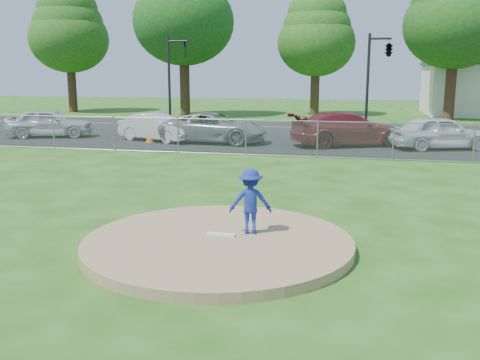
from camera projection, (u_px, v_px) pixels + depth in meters
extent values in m
plane|color=#1D4C10|center=(286.00, 165.00, 20.31)|extent=(120.00, 120.00, 0.00)
cylinder|color=#90754E|center=(218.00, 243.00, 10.73)|extent=(5.40, 5.40, 0.20)
cube|color=white|center=(221.00, 235.00, 10.89)|extent=(0.60, 0.15, 0.04)
cube|color=gray|center=(293.00, 139.00, 22.07)|extent=(40.00, 0.06, 1.50)
cube|color=black|center=(304.00, 143.00, 26.52)|extent=(50.00, 8.00, 0.01)
cube|color=black|center=(316.00, 128.00, 33.69)|extent=(60.00, 7.00, 0.01)
cylinder|color=#392014|center=(72.00, 88.00, 46.61)|extent=(0.74, 0.74, 4.20)
ellipsoid|color=#1C4E14|center=(69.00, 39.00, 45.79)|extent=(6.72, 6.72, 5.71)
ellipsoid|color=#1C4E14|center=(68.00, 25.00, 45.55)|extent=(5.91, 5.91, 5.03)
ellipsoid|color=#1C4E14|center=(67.00, 11.00, 45.32)|extent=(5.11, 5.11, 4.34)
cylinder|color=#332312|center=(185.00, 85.00, 42.26)|extent=(0.78, 0.78, 4.90)
ellipsoid|color=#134612|center=(184.00, 22.00, 41.30)|extent=(7.84, 7.84, 6.66)
ellipsoid|color=#134612|center=(183.00, 3.00, 41.03)|extent=(6.90, 6.90, 5.86)
cylinder|color=#392715|center=(315.00, 91.00, 43.08)|extent=(0.72, 0.72, 3.85)
ellipsoid|color=#1E5316|center=(316.00, 43.00, 42.33)|extent=(6.16, 6.16, 5.24)
ellipsoid|color=#1E5316|center=(316.00, 29.00, 42.12)|extent=(5.42, 5.42, 4.61)
ellipsoid|color=#1E5316|center=(317.00, 15.00, 41.90)|extent=(4.68, 4.68, 3.98)
cylinder|color=#3C2115|center=(450.00, 88.00, 38.95)|extent=(0.76, 0.76, 4.55)
ellipsoid|color=#174813|center=(455.00, 25.00, 38.07)|extent=(7.28, 7.28, 6.19)
ellipsoid|color=#174813|center=(457.00, 6.00, 37.81)|extent=(6.41, 6.41, 5.45)
cylinder|color=black|center=(169.00, 83.00, 33.16)|extent=(0.16, 0.16, 5.60)
cylinder|color=black|center=(178.00, 41.00, 32.53)|extent=(1.20, 0.12, 0.12)
imported|color=black|center=(185.00, 50.00, 32.53)|extent=(0.16, 0.20, 1.00)
cylinder|color=black|center=(368.00, 84.00, 30.58)|extent=(0.16, 0.16, 5.60)
cylinder|color=black|center=(381.00, 39.00, 29.95)|extent=(1.20, 0.12, 0.12)
imported|color=black|center=(389.00, 48.00, 29.95)|extent=(0.53, 2.48, 1.00)
imported|color=navy|center=(250.00, 201.00, 10.95)|extent=(0.95, 0.67, 1.35)
cone|color=orange|center=(150.00, 135.00, 26.64)|extent=(0.40, 0.40, 0.78)
imported|color=silver|center=(50.00, 123.00, 28.74)|extent=(4.81, 3.10, 1.52)
imported|color=silver|center=(157.00, 127.00, 27.14)|extent=(4.44, 2.83, 1.38)
imported|color=gray|center=(214.00, 128.00, 26.51)|extent=(5.42, 2.72, 1.47)
imported|color=maroon|center=(348.00, 129.00, 25.39)|extent=(5.89, 4.32, 1.59)
imported|color=silver|center=(440.00, 132.00, 24.27)|extent=(4.79, 3.08, 1.52)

